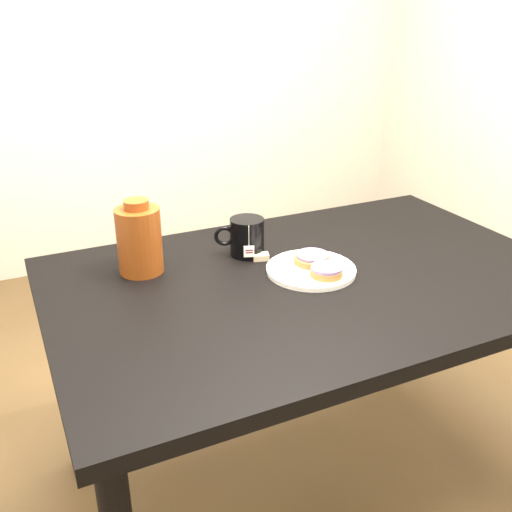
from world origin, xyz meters
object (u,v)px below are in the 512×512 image
mug (246,237)px  teabag_pouch (261,257)px  table (311,302)px  bagel_package (139,239)px  bagel_back (312,259)px  bagel_front (326,271)px  plate (311,269)px

mug → teabag_pouch: bearing=-48.0°
table → bagel_package: bagel_package is taller
bagel_back → bagel_front: (-0.01, -0.09, 0.00)m
bagel_front → table: bearing=115.2°
plate → bagel_front: size_ratio=2.02×
table → bagel_package: size_ratio=6.81×
mug → bagel_back: bearing=-31.9°
table → bagel_package: 0.50m
bagel_front → bagel_package: bagel_package is taller
plate → bagel_package: size_ratio=1.20×
table → teabag_pouch: (-0.08, 0.15, 0.09)m
bagel_back → teabag_pouch: (-0.11, 0.11, -0.02)m
table → bagel_back: 0.12m
bagel_back → teabag_pouch: size_ratio=3.00×
bagel_back → teabag_pouch: bearing=135.2°
plate → teabag_pouch: (-0.09, 0.13, -0.00)m
bagel_front → teabag_pouch: bagel_front is taller
bagel_back → bagel_front: bearing=-94.7°
bagel_package → bagel_front: bearing=-31.5°
teabag_pouch → bagel_front: bearing=-62.5°
plate → mug: 0.22m
bagel_back → teabag_pouch: 0.15m
table → plate: bearing=70.3°
teabag_pouch → mug: bearing=113.2°
bagel_front → teabag_pouch: (-0.10, 0.19, -0.02)m
plate → bagel_package: bearing=154.1°
table → plate: (0.01, 0.02, 0.09)m
table → plate: 0.09m
plate → bagel_back: bearing=54.7°
bagel_back → bagel_front: 0.09m
plate → bagel_back: size_ratio=1.82×
bagel_package → plate: bearing=-25.9°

